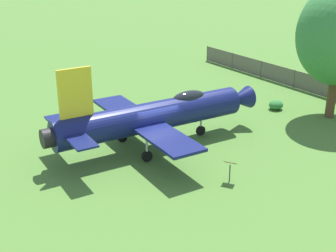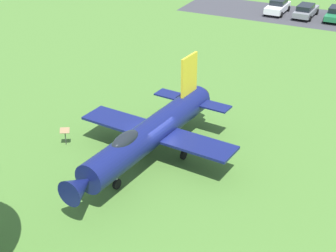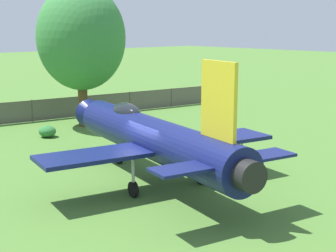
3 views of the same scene
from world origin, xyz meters
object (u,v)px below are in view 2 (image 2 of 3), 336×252
(display_jet, at_px, (148,135))
(parked_car_white, at_px, (278,6))
(parked_car_green, at_px, (336,14))
(info_plaque, at_px, (65,133))
(parked_car_gray, at_px, (306,10))

(display_jet, relative_size, parked_car_white, 2.89)
(parked_car_green, relative_size, parked_car_white, 0.92)
(info_plaque, xyz_separation_m, parked_car_white, (-34.67, 7.43, -0.05))
(display_jet, distance_m, parked_car_white, 34.94)
(info_plaque, bearing_deg, parked_car_green, 157.83)
(parked_car_gray, relative_size, parked_car_white, 1.05)
(display_jet, height_order, parked_car_white, display_jet)
(info_plaque, height_order, parked_car_white, parked_car_white)
(parked_car_green, bearing_deg, parked_car_gray, -86.48)
(display_jet, bearing_deg, parked_car_gray, -176.55)
(display_jet, xyz_separation_m, parked_car_white, (-34.88, 1.73, -1.11))
(parked_car_gray, xyz_separation_m, parked_car_white, (-0.54, -3.21, 0.04))
(parked_car_white, bearing_deg, info_plaque, -4.95)
(info_plaque, xyz_separation_m, parked_car_gray, (-34.13, 10.64, -0.10))
(info_plaque, distance_m, parked_car_green, 36.70)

